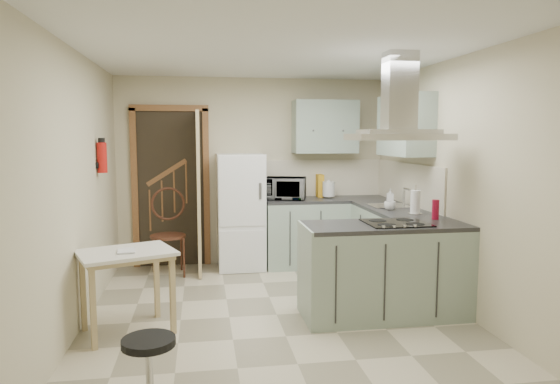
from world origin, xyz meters
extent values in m
plane|color=#C1B496|center=(0.00, 0.00, 0.00)|extent=(4.20, 4.20, 0.00)
plane|color=silver|center=(0.00, 0.00, 2.50)|extent=(4.20, 4.20, 0.00)
plane|color=beige|center=(0.00, 2.10, 1.25)|extent=(3.60, 0.00, 3.60)
plane|color=beige|center=(-1.80, 0.00, 1.25)|extent=(0.00, 4.20, 4.20)
plane|color=beige|center=(1.80, 0.00, 1.25)|extent=(0.00, 4.20, 4.20)
cube|color=brown|center=(-1.10, 2.07, 1.05)|extent=(1.10, 0.12, 2.10)
cube|color=white|center=(-0.20, 1.80, 0.75)|extent=(0.60, 0.60, 1.50)
cube|color=#9EB2A0|center=(0.66, 1.80, 0.45)|extent=(1.08, 0.60, 0.90)
cube|color=#9EB2A0|center=(1.50, 1.12, 0.45)|extent=(0.60, 1.95, 0.90)
cube|color=beige|center=(0.96, 2.09, 1.15)|extent=(1.68, 0.02, 0.50)
cube|color=#9EB2A0|center=(0.95, 1.93, 1.85)|extent=(0.85, 0.35, 0.70)
cube|color=#9EB2A0|center=(1.62, 0.85, 1.85)|extent=(0.35, 0.90, 0.70)
cube|color=#9EB2A0|center=(1.02, -0.18, 0.45)|extent=(1.55, 0.65, 0.90)
cube|color=black|center=(1.12, -0.18, 0.91)|extent=(0.58, 0.50, 0.01)
cube|color=silver|center=(1.12, -0.18, 1.72)|extent=(0.90, 0.55, 0.10)
cube|color=silver|center=(1.50, 0.95, 0.91)|extent=(0.45, 0.40, 0.01)
cylinder|color=#B2140F|center=(-1.74, 0.90, 1.50)|extent=(0.10, 0.10, 0.32)
cube|color=tan|center=(-1.36, -0.22, 0.37)|extent=(0.94, 0.83, 0.73)
cube|color=#4E311A|center=(-1.12, 1.59, 0.49)|extent=(0.49, 0.49, 0.98)
cylinder|color=black|center=(-1.05, -1.50, 0.23)|extent=(0.41, 0.41, 0.46)
imported|color=black|center=(0.39, 1.79, 1.04)|extent=(0.60, 0.48, 0.29)
cylinder|color=silver|center=(0.99, 1.84, 1.02)|extent=(0.20, 0.20, 0.24)
cube|color=orange|center=(0.90, 1.99, 1.05)|extent=(0.09, 0.21, 0.31)
imported|color=#A09FAB|center=(1.62, 1.23, 0.99)|extent=(0.10, 0.10, 0.17)
cylinder|color=white|center=(1.55, 0.33, 1.03)|extent=(0.13, 0.13, 0.26)
imported|color=silver|center=(1.39, 0.65, 0.95)|extent=(0.16, 0.16, 0.10)
cylinder|color=#A30D2B|center=(1.60, -0.01, 1.00)|extent=(0.07, 0.07, 0.20)
imported|color=maroon|center=(-1.43, -0.26, 0.78)|extent=(0.17, 0.22, 0.09)
camera|label=1|loc=(-0.70, -4.63, 1.73)|focal=32.00mm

